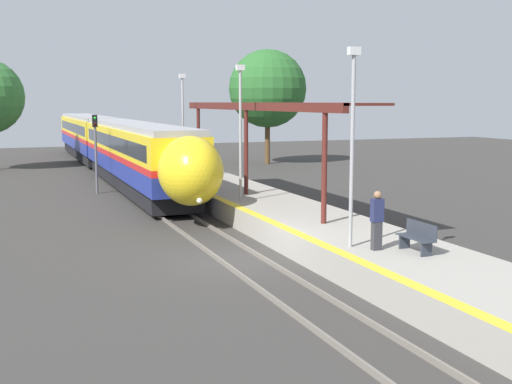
{
  "coord_description": "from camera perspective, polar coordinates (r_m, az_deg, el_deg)",
  "views": [
    {
      "loc": [
        -7.17,
        -19.72,
        5.29
      ],
      "look_at": [
        0.58,
        0.08,
        2.3
      ],
      "focal_mm": 45.0,
      "sensor_mm": 36.0,
      "label": 1
    }
  ],
  "objects": [
    {
      "name": "train",
      "position": [
        49.04,
        -12.96,
        4.34
      ],
      "size": [
        2.84,
        48.4,
        4.06
      ],
      "color": "black",
      "rests_on": "ground_plane"
    },
    {
      "name": "station_canopy",
      "position": [
        30.67,
        0.13,
        7.44
      ],
      "size": [
        2.02,
        19.11,
        4.36
      ],
      "color": "#511E19",
      "rests_on": "platform_right"
    },
    {
      "name": "rail_right",
      "position": [
        21.87,
        0.43,
        -5.79
      ],
      "size": [
        0.08,
        90.0,
        0.15
      ],
      "primitive_type": "cube",
      "color": "slate",
      "rests_on": "ground_plane"
    },
    {
      "name": "ground_plane",
      "position": [
        21.64,
        -1.35,
        -6.14
      ],
      "size": [
        120.0,
        120.0,
        0.0
      ],
      "primitive_type": "plane",
      "color": "#383533"
    },
    {
      "name": "lamppost_mid",
      "position": [
        28.26,
        -1.39,
        5.99
      ],
      "size": [
        0.36,
        0.2,
        5.98
      ],
      "color": "#9E9EA3",
      "rests_on": "platform_right"
    },
    {
      "name": "person_waiting",
      "position": [
        19.37,
        10.7,
        -2.4
      ],
      "size": [
        0.36,
        0.23,
        1.78
      ],
      "color": "#333338",
      "rests_on": "platform_right"
    },
    {
      "name": "background_tree_right",
      "position": [
        55.15,
        1.04,
        9.16
      ],
      "size": [
        6.6,
        6.6,
        9.72
      ],
      "color": "brown",
      "rests_on": "ground_plane"
    },
    {
      "name": "railway_signal",
      "position": [
        38.2,
        -14.06,
        4.0
      ],
      "size": [
        0.28,
        0.28,
        4.56
      ],
      "color": "#59595E",
      "rests_on": "ground_plane"
    },
    {
      "name": "platform_bench",
      "position": [
        19.43,
        14.18,
        -3.87
      ],
      "size": [
        0.44,
        1.45,
        0.89
      ],
      "color": "#2D333D",
      "rests_on": "platform_right"
    },
    {
      "name": "lamppost_near",
      "position": [
        19.38,
        8.56,
        4.98
      ],
      "size": [
        0.36,
        0.2,
        5.98
      ],
      "color": "#9E9EA3",
      "rests_on": "platform_right"
    },
    {
      "name": "rail_left",
      "position": [
        21.39,
        -3.17,
        -6.11
      ],
      "size": [
        0.08,
        90.0,
        0.15
      ],
      "primitive_type": "cube",
      "color": "slate",
      "rests_on": "ground_plane"
    },
    {
      "name": "lamppost_far",
      "position": [
        37.58,
        -6.52,
        6.44
      ],
      "size": [
        0.36,
        0.2,
        5.98
      ],
      "color": "#9E9EA3",
      "rests_on": "platform_right"
    },
    {
      "name": "platform_right",
      "position": [
        23.0,
        7.25,
        -4.19
      ],
      "size": [
        4.01,
        64.0,
        0.91
      ],
      "color": "#9E998E",
      "rests_on": "ground_plane"
    }
  ]
}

